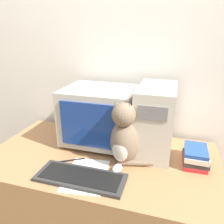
% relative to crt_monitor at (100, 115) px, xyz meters
% --- Properties ---
extents(wall_back, '(7.00, 0.05, 2.50)m').
position_rel_crt_monitor_xyz_m(wall_back, '(0.06, 0.28, 0.30)').
color(wall_back, silver).
rests_on(wall_back, ground_plane).
extents(desk, '(1.39, 0.76, 0.76)m').
position_rel_crt_monitor_xyz_m(desk, '(0.06, -0.17, -0.57)').
color(desk, '#9E7047').
rests_on(desk, ground_plane).
extents(crt_monitor, '(0.45, 0.38, 0.38)m').
position_rel_crt_monitor_xyz_m(crt_monitor, '(0.00, 0.00, 0.00)').
color(crt_monitor, '#BCB7AD').
rests_on(crt_monitor, desk).
extents(computer_tower, '(0.22, 0.39, 0.42)m').
position_rel_crt_monitor_xyz_m(computer_tower, '(0.36, -0.01, 0.01)').
color(computer_tower, beige).
rests_on(computer_tower, desk).
extents(keyboard, '(0.46, 0.18, 0.02)m').
position_rel_crt_monitor_xyz_m(keyboard, '(0.03, -0.41, -0.19)').
color(keyboard, '#2D2D2D').
rests_on(keyboard, desk).
extents(cat, '(0.28, 0.27, 0.37)m').
position_rel_crt_monitor_xyz_m(cat, '(0.21, -0.19, -0.03)').
color(cat, '#7A6651').
rests_on(cat, desk).
extents(book_stack, '(0.14, 0.21, 0.10)m').
position_rel_crt_monitor_xyz_m(book_stack, '(0.60, -0.09, -0.15)').
color(book_stack, red).
rests_on(book_stack, desk).
extents(pen, '(0.14, 0.09, 0.01)m').
position_rel_crt_monitor_xyz_m(pen, '(-0.09, -0.27, -0.19)').
color(pen, black).
rests_on(pen, desk).
extents(paper_sheet, '(0.25, 0.32, 0.00)m').
position_rel_crt_monitor_xyz_m(paper_sheet, '(0.05, -0.37, -0.19)').
color(paper_sheet, white).
rests_on(paper_sheet, desk).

